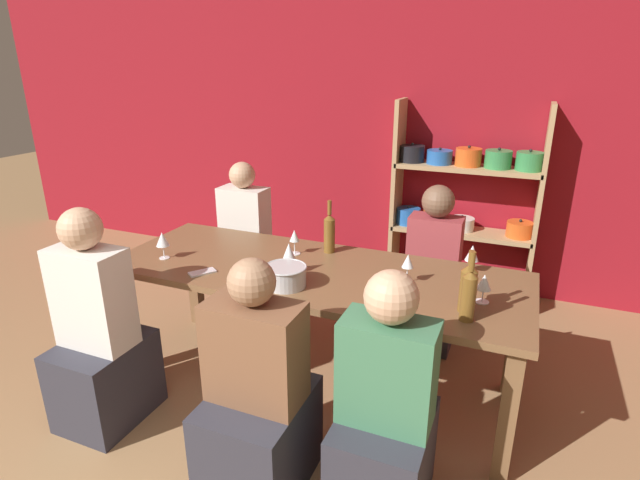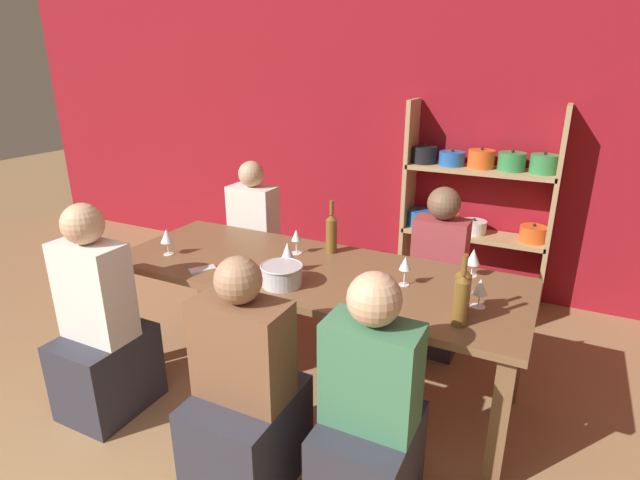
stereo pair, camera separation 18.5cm
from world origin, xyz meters
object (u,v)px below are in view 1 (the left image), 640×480
object	(u,v)px
wine_glass_red_a	(484,283)
wine_bottle_green	(469,294)
shelf_unit	(461,218)
cell_phone	(202,272)
person_near_b	(100,346)
person_near_c	(384,426)
wine_bottle_amber	(329,232)
wine_glass_red_c	(294,237)
wine_glass_red_d	(289,252)
person_far_b	(247,256)
wine_glass_white_a	(162,240)
wine_glass_empty_a	(472,254)
mixing_bowl	(286,275)
wine_bottle_dark	(468,287)
wine_glass_red_b	(408,262)
person_far_a	(431,285)
dining_table	(313,283)
person_near_a	(258,409)

from	to	relation	value
wine_glass_red_a	wine_bottle_green	bearing A→B (deg)	-102.80
shelf_unit	cell_phone	bearing A→B (deg)	-121.43
wine_bottle_green	person_near_b	distance (m)	1.96
person_near_b	person_near_c	bearing A→B (deg)	0.56
wine_bottle_amber	wine_glass_red_c	xyz separation A→B (m)	(-0.19, -0.12, -0.02)
wine_bottle_amber	wine_glass_red_d	distance (m)	0.41
person_near_b	person_far_b	world-z (taller)	person_near_b
wine_glass_white_a	wine_glass_empty_a	xyz separation A→B (m)	(1.77, 0.51, -0.01)
mixing_bowl	wine_bottle_dark	distance (m)	0.94
wine_glass_red_a	wine_glass_red_b	xyz separation A→B (m)	(-0.41, 0.08, 0.02)
wine_glass_red_c	wine_bottle_green	bearing A→B (deg)	-22.51
wine_glass_red_c	person_far_a	size ratio (longest dim) A/B	0.14
person_near_c	person_far_a	bearing A→B (deg)	93.18
wine_bottle_amber	wine_glass_red_a	bearing A→B (deg)	-20.09
shelf_unit	wine_glass_white_a	world-z (taller)	shelf_unit
dining_table	person_near_a	world-z (taller)	person_near_a
wine_glass_empty_a	wine_glass_red_d	bearing A→B (deg)	-156.60
wine_glass_red_d	person_near_b	size ratio (longest dim) A/B	0.15
shelf_unit	wine_bottle_green	xyz separation A→B (m)	(0.27, -1.94, 0.22)
wine_bottle_dark	wine_glass_red_d	distance (m)	1.00
wine_bottle_dark	cell_phone	world-z (taller)	wine_bottle_dark
wine_glass_red_a	wine_glass_red_d	xyz separation A→B (m)	(-1.06, -0.04, 0.02)
wine_glass_red_b	person_near_c	bearing A→B (deg)	-82.29
shelf_unit	person_far_a	distance (m)	0.92
wine_glass_red_b	person_far_a	size ratio (longest dim) A/B	0.14
wine_glass_red_d	dining_table	bearing A→B (deg)	41.81
wine_bottle_green	cell_phone	world-z (taller)	wine_bottle_green
wine_bottle_green	person_far_b	distance (m)	2.13
mixing_bowl	person_near_c	world-z (taller)	person_near_c
mixing_bowl	wine_glass_empty_a	world-z (taller)	wine_glass_empty_a
wine_bottle_dark	person_far_a	bearing A→B (deg)	108.50
wine_bottle_dark	wine_glass_red_d	size ratio (longest dim) A/B	1.74
person_far_b	wine_bottle_amber	bearing A→B (deg)	153.56
wine_glass_red_b	dining_table	bearing A→B (deg)	-176.88
dining_table	wine_glass_red_b	xyz separation A→B (m)	(0.55, 0.03, 0.21)
wine_glass_empty_a	wine_bottle_green	bearing A→B (deg)	-85.10
wine_glass_white_a	person_near_c	distance (m)	1.72
mixing_bowl	wine_bottle_green	world-z (taller)	wine_bottle_green
dining_table	person_far_a	world-z (taller)	person_far_a
wine_glass_red_a	wine_glass_red_c	xyz separation A→B (m)	(-1.16, 0.24, 0.01)
wine_glass_red_a	cell_phone	bearing A→B (deg)	-171.05
wine_bottle_dark	person_near_a	world-z (taller)	person_near_a
wine_glass_red_d	person_near_a	world-z (taller)	person_near_a
person_near_b	cell_phone	bearing A→B (deg)	49.94
wine_glass_red_b	person_near_a	xyz separation A→B (m)	(-0.46, -0.86, -0.47)
person_far_a	wine_glass_red_d	bearing A→B (deg)	52.65
wine_glass_empty_a	wine_glass_red_b	bearing A→B (deg)	-136.65
wine_glass_red_b	wine_glass_red_c	distance (m)	0.77
person_near_b	person_near_a	bearing A→B (deg)	-5.07
person_near_a	person_far_b	xyz separation A→B (m)	(-0.99, 1.58, 0.02)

